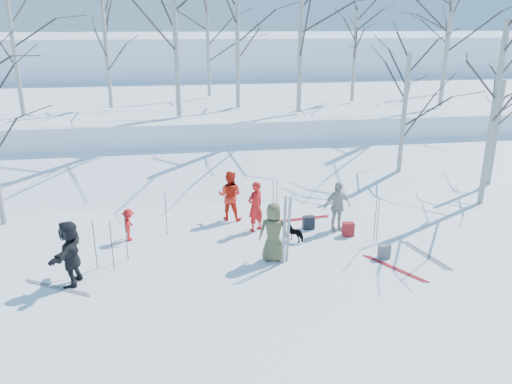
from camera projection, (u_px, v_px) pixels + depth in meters
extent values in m
plane|color=white|center=(265.00, 254.00, 13.71)|extent=(120.00, 120.00, 0.00)
cube|color=white|center=(235.00, 176.00, 20.21)|extent=(70.00, 9.49, 4.12)
cube|color=white|center=(214.00, 113.00, 29.28)|extent=(70.00, 18.00, 2.20)
cube|color=white|center=(197.00, 66.00, 48.60)|extent=(90.00, 30.00, 6.00)
imported|color=#4E4F2F|center=(273.00, 232.00, 13.13)|extent=(0.87, 0.66, 1.60)
imported|color=red|center=(255.00, 206.00, 15.04)|extent=(0.68, 0.62, 1.56)
imported|color=red|center=(230.00, 195.00, 15.90)|extent=(0.95, 0.86, 1.62)
imported|color=red|center=(129.00, 225.00, 14.43)|extent=(0.43, 0.66, 0.96)
imported|color=beige|center=(337.00, 206.00, 15.07)|extent=(0.96, 0.57, 1.54)
imported|color=black|center=(70.00, 253.00, 11.91)|extent=(0.76, 1.58, 1.64)
imported|color=black|center=(295.00, 232.00, 14.48)|extent=(0.63, 0.64, 0.52)
cube|color=silver|center=(284.00, 230.00, 12.88)|extent=(0.09, 0.16, 1.90)
cube|color=silver|center=(288.00, 230.00, 12.90)|extent=(0.10, 0.23, 1.89)
cylinder|color=black|center=(277.00, 200.00, 15.88)|extent=(0.02, 0.02, 1.34)
cylinder|color=black|center=(95.00, 245.00, 12.67)|extent=(0.02, 0.02, 1.34)
cylinder|color=black|center=(112.00, 247.00, 12.59)|extent=(0.02, 0.02, 1.34)
cylinder|color=black|center=(378.00, 220.00, 14.29)|extent=(0.02, 0.02, 1.34)
cylinder|color=black|center=(126.00, 237.00, 13.16)|extent=(0.02, 0.02, 1.34)
cylinder|color=black|center=(273.00, 202.00, 15.76)|extent=(0.02, 0.02, 1.34)
cylinder|color=black|center=(375.00, 217.00, 14.50)|extent=(0.02, 0.02, 1.34)
cylinder|color=black|center=(166.00, 213.00, 14.78)|extent=(0.02, 0.02, 1.34)
cube|color=maroon|center=(348.00, 229.00, 14.82)|extent=(0.32, 0.22, 0.42)
cube|color=#585B60|center=(384.00, 252.00, 13.42)|extent=(0.30, 0.20, 0.38)
cube|color=black|center=(309.00, 223.00, 15.34)|extent=(0.34, 0.24, 0.40)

